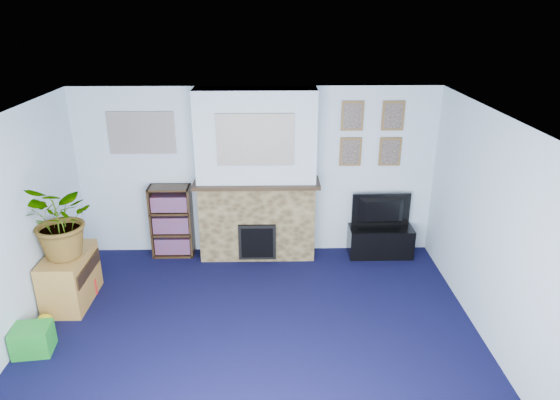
{
  "coord_description": "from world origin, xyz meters",
  "views": [
    {
      "loc": [
        0.2,
        -4.4,
        3.42
      ],
      "look_at": [
        0.3,
        1.05,
        1.26
      ],
      "focal_mm": 32.0,
      "sensor_mm": 36.0,
      "label": 1
    }
  ],
  "objects_px": {
    "television": "(382,212)",
    "bookshelf": "(172,223)",
    "tv_stand": "(380,241)",
    "sideboard": "(70,276)"
  },
  "relations": [
    {
      "from": "television",
      "to": "bookshelf",
      "type": "bearing_deg",
      "value": -2.88
    },
    {
      "from": "sideboard",
      "to": "bookshelf",
      "type": "bearing_deg",
      "value": 49.91
    },
    {
      "from": "television",
      "to": "sideboard",
      "type": "relative_size",
      "value": 1.0
    },
    {
      "from": "television",
      "to": "sideboard",
      "type": "height_order",
      "value": "television"
    },
    {
      "from": "tv_stand",
      "to": "sideboard",
      "type": "height_order",
      "value": "sideboard"
    },
    {
      "from": "television",
      "to": "tv_stand",
      "type": "bearing_deg",
      "value": 88.2
    },
    {
      "from": "tv_stand",
      "to": "sideboard",
      "type": "distance_m",
      "value": 4.17
    },
    {
      "from": "tv_stand",
      "to": "sideboard",
      "type": "bearing_deg",
      "value": -164.16
    },
    {
      "from": "television",
      "to": "bookshelf",
      "type": "distance_m",
      "value": 2.99
    },
    {
      "from": "tv_stand",
      "to": "bookshelf",
      "type": "distance_m",
      "value": 3.0
    }
  ]
}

